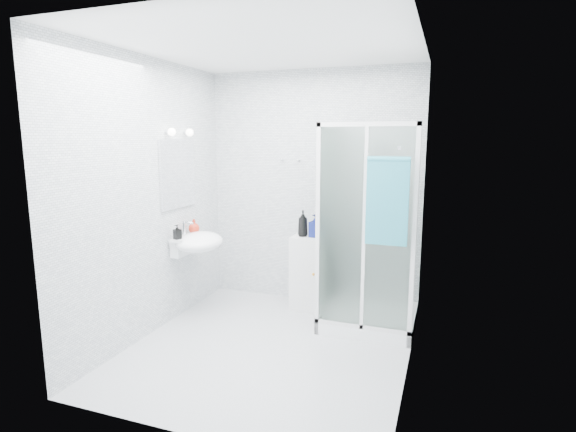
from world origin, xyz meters
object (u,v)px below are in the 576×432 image
at_px(hand_towel, 387,199).
at_px(shower_enclosure, 361,282).
at_px(storage_cabinet, 308,272).
at_px(soap_dispenser_orange, 194,226).
at_px(wall_basin, 197,242).
at_px(shampoo_bottle_a, 303,223).
at_px(soap_dispenser_black, 177,232).
at_px(shampoo_bottle_b, 315,226).

bearing_deg(hand_towel, shower_enclosure, 124.84).
height_order(storage_cabinet, soap_dispenser_orange, soap_dispenser_orange).
relative_size(shower_enclosure, soap_dispenser_orange, 13.32).
distance_m(wall_basin, shampoo_bottle_a, 1.13).
relative_size(wall_basin, hand_towel, 0.73).
bearing_deg(shower_enclosure, soap_dispenser_black, -164.00).
relative_size(shower_enclosure, soap_dispenser_black, 13.69).
relative_size(hand_towel, soap_dispenser_black, 5.23).
bearing_deg(shampoo_bottle_a, soap_dispenser_orange, -158.19).
xyz_separation_m(shampoo_bottle_a, shampoo_bottle_b, (0.14, 0.01, -0.02)).
relative_size(shower_enclosure, wall_basin, 3.57).
height_order(wall_basin, shampoo_bottle_b, shampoo_bottle_b).
xyz_separation_m(shower_enclosure, shampoo_bottle_a, (-0.68, 0.24, 0.51)).
height_order(shower_enclosure, wall_basin, shower_enclosure).
bearing_deg(shower_enclosure, wall_basin, -169.19).
bearing_deg(soap_dispenser_black, shampoo_bottle_b, 31.98).
height_order(storage_cabinet, hand_towel, hand_towel).
bearing_deg(shampoo_bottle_a, storage_cabinet, 28.45).
distance_m(wall_basin, hand_towel, 2.01).
bearing_deg(wall_basin, soap_dispenser_black, -120.03).
xyz_separation_m(shampoo_bottle_b, soap_dispenser_orange, (-1.22, -0.44, -0.00)).
height_order(shower_enclosure, soap_dispenser_black, shower_enclosure).
distance_m(shampoo_bottle_b, soap_dispenser_black, 1.43).
xyz_separation_m(storage_cabinet, hand_towel, (0.91, -0.67, 0.94)).
distance_m(shampoo_bottle_b, soap_dispenser_orange, 1.30).
bearing_deg(shampoo_bottle_a, hand_towel, -33.69).
relative_size(hand_towel, shampoo_bottle_b, 3.08).
relative_size(shower_enclosure, shampoo_bottle_a, 7.04).
bearing_deg(soap_dispenser_black, shampoo_bottle_a, 34.70).
relative_size(hand_towel, shampoo_bottle_a, 2.69).
distance_m(shower_enclosure, soap_dispenser_black, 1.90).
bearing_deg(shampoo_bottle_a, shampoo_bottle_b, 4.89).
distance_m(hand_towel, soap_dispenser_orange, 2.10).
bearing_deg(storage_cabinet, soap_dispenser_black, -142.66).
distance_m(wall_basin, shampoo_bottle_b, 1.25).
relative_size(shampoo_bottle_b, soap_dispenser_black, 1.70).
bearing_deg(storage_cabinet, wall_basin, -147.24).
distance_m(shower_enclosure, soap_dispenser_orange, 1.84).
bearing_deg(soap_dispenser_black, hand_towel, 2.94).
height_order(wall_basin, shampoo_bottle_a, shampoo_bottle_a).
xyz_separation_m(shower_enclosure, shampoo_bottle_b, (-0.55, 0.25, 0.49)).
distance_m(shower_enclosure, shampoo_bottle_b, 0.78).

